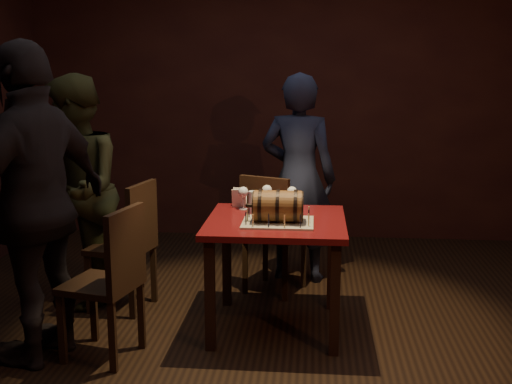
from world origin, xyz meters
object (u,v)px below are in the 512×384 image
pub_table (276,236)px  wine_glass_left (243,193)px  pint_of_ale (254,202)px  wine_glass_right (292,193)px  chair_left_rear (130,239)px  person_left_rear (75,191)px  person_left_front (37,204)px  person_back (298,178)px  wine_glass_mid (267,191)px  chair_back (270,228)px  barrel_cake (278,206)px  chair_left_front (112,275)px

pub_table → wine_glass_left: bearing=132.7°
pint_of_ale → wine_glass_left: bearing=131.2°
wine_glass_right → pint_of_ale: (-0.25, -0.13, -0.05)m
chair_left_rear → person_left_rear: bearing=167.6°
wine_glass_left → person_left_rear: person_left_rear is taller
pub_table → person_left_front: 1.50m
wine_glass_right → person_back: (0.03, 0.72, -0.03)m
wine_glass_left → wine_glass_mid: size_ratio=1.00×
chair_back → barrel_cake: bearing=-82.5°
wine_glass_left → chair_left_rear: size_ratio=0.17×
wine_glass_left → chair_left_rear: chair_left_rear is taller
pub_table → barrel_cake: bearing=-80.2°
barrel_cake → chair_left_rear: bearing=162.0°
pint_of_ale → pub_table: bearing=-46.6°
barrel_cake → chair_left_rear: (-1.07, 0.35, -0.34)m
wine_glass_mid → chair_left_front: (-0.85, -0.88, -0.34)m
wine_glass_mid → chair_back: (0.00, 0.30, -0.34)m
barrel_cake → chair_back: 0.83m
barrel_cake → person_left_rear: 1.55m
chair_left_rear → person_left_rear: person_left_rear is taller
wine_glass_mid → person_left_front: (-1.28, -0.90, 0.08)m
pub_table → person_left_rear: size_ratio=0.53×
wine_glass_mid → chair_left_front: size_ratio=0.17×
wine_glass_right → chair_left_front: bearing=-140.7°
wine_glass_mid → person_back: (0.20, 0.68, -0.03)m
barrel_cake → wine_glass_mid: barrel_cake is taller
wine_glass_mid → pint_of_ale: (-0.08, -0.18, -0.04)m
pub_table → person_back: 1.05m
pub_table → chair_left_front: 1.09m
wine_glass_left → person_left_front: person_left_front is taller
wine_glass_right → person_back: person_back is taller
person_back → person_left_rear: 1.73m
chair_left_rear → person_left_front: 0.95m
chair_left_rear → person_back: (1.17, 0.79, 0.32)m
barrel_cake → wine_glass_right: 0.42m
chair_back → chair_left_rear: size_ratio=1.00×
barrel_cake → pint_of_ale: bearing=123.1°
wine_glass_left → chair_left_front: (-0.69, -0.80, -0.35)m
pub_table → person_left_rear: (-1.47, 0.33, 0.20)m
barrel_cake → chair_left_front: size_ratio=0.40×
barrel_cake → wine_glass_mid: (-0.10, 0.45, 0.00)m
person_left_front → pint_of_ale: bearing=140.4°
wine_glass_left → person_left_rear: 1.23m
pint_of_ale → chair_left_front: size_ratio=0.16×
wine_glass_right → person_left_front: (-1.46, -0.85, 0.08)m
person_back → pint_of_ale: bearing=84.2°
wine_glass_right → person_left_front: 1.69m
chair_back → chair_left_front: size_ratio=1.00×
pub_table → person_left_rear: 1.52m
chair_left_front → barrel_cake: bearing=24.4°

